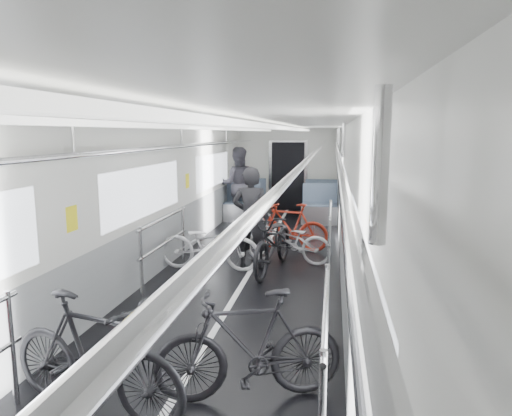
{
  "coord_description": "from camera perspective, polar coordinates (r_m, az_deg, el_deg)",
  "views": [
    {
      "loc": [
        1.31,
        -6.45,
        2.27
      ],
      "look_at": [
        0.0,
        1.29,
        0.97
      ],
      "focal_mm": 32.0,
      "sensor_mm": 36.0,
      "label": 1
    }
  ],
  "objects": [
    {
      "name": "car_shell",
      "position": [
        8.41,
        0.56,
        1.57
      ],
      "size": [
        3.02,
        14.01,
        2.41
      ],
      "color": "black",
      "rests_on": "ground"
    },
    {
      "name": "bike_left_mid",
      "position": [
        4.03,
        -19.54,
        -17.03
      ],
      "size": [
        1.77,
        0.86,
        1.02
      ],
      "primitive_type": "imported",
      "rotation": [
        0.0,
        0.0,
        1.34
      ],
      "color": "black",
      "rests_on": "floor"
    },
    {
      "name": "bike_left_far",
      "position": [
        7.65,
        -5.83,
        -4.46
      ],
      "size": [
        1.7,
        0.6,
        0.89
      ],
      "primitive_type": "imported",
      "rotation": [
        0.0,
        0.0,
        1.57
      ],
      "color": "silver",
      "rests_on": "floor"
    },
    {
      "name": "bike_right_near",
      "position": [
        4.04,
        -0.87,
        -16.79
      ],
      "size": [
        1.68,
        0.93,
        0.97
      ],
      "primitive_type": "imported",
      "rotation": [
        0.0,
        0.0,
        -1.26
      ],
      "color": "black",
      "rests_on": "floor"
    },
    {
      "name": "bike_right_mid",
      "position": [
        8.03,
        3.98,
        -4.08
      ],
      "size": [
        1.61,
        0.79,
        0.81
      ],
      "primitive_type": "imported",
      "rotation": [
        0.0,
        0.0,
        -1.74
      ],
      "color": "#A3A2A7",
      "rests_on": "floor"
    },
    {
      "name": "bike_right_far",
      "position": [
        8.92,
        4.26,
        -2.32
      ],
      "size": [
        1.6,
        0.77,
        0.93
      ],
      "primitive_type": "imported",
      "rotation": [
        0.0,
        0.0,
        -1.79
      ],
      "color": "maroon",
      "rests_on": "floor"
    },
    {
      "name": "bike_aisle",
      "position": [
        7.56,
        2.27,
        -4.17
      ],
      "size": [
        0.96,
        1.99,
        1.0
      ],
      "primitive_type": "imported",
      "rotation": [
        0.0,
        0.0,
        -0.16
      ],
      "color": "black",
      "rests_on": "floor"
    },
    {
      "name": "person_standing",
      "position": [
        7.64,
        -0.64,
        -1.25
      ],
      "size": [
        0.64,
        0.43,
        1.72
      ],
      "primitive_type": "imported",
      "rotation": [
        0.0,
        0.0,
        3.17
      ],
      "color": "black",
      "rests_on": "floor"
    },
    {
      "name": "person_seated",
      "position": [
        11.8,
        -2.31,
        2.98
      ],
      "size": [
        1.07,
        0.92,
        1.91
      ],
      "primitive_type": "imported",
      "rotation": [
        0.0,
        0.0,
        3.38
      ],
      "color": "#2F2D35",
      "rests_on": "floor"
    }
  ]
}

